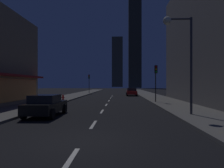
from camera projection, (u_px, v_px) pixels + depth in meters
ground_plane at (113, 96)px, 39.69m from camera, size 78.00×136.00×0.10m
sidewalk_right at (149, 95)px, 39.42m from camera, size 4.00×76.00×0.15m
sidewalk_left at (77, 95)px, 39.96m from camera, size 4.00×76.00×0.15m
lane_marking_center at (106, 105)px, 21.30m from camera, size 0.16×33.40×0.01m
skyscraper_distant_tall at (117, 62)px, 160.90m from camera, size 8.40×7.41×38.96m
skyscraper_distant_mid at (135, 37)px, 121.01m from camera, size 7.41×6.47×60.60m
car_parked_near at (46, 105)px, 13.81m from camera, size 1.98×4.24×1.45m
car_parked_far at (132, 92)px, 38.07m from camera, size 1.98×4.24×1.45m
fire_hydrant_far_left at (63, 97)px, 26.21m from camera, size 0.42×0.30×0.65m
traffic_light_near_right at (156, 75)px, 23.16m from camera, size 0.32×0.48×4.20m
traffic_light_far_left at (89, 80)px, 45.70m from camera, size 0.32×0.48×4.20m
street_lamp_right at (179, 41)px, 13.70m from camera, size 1.96×0.56×6.58m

